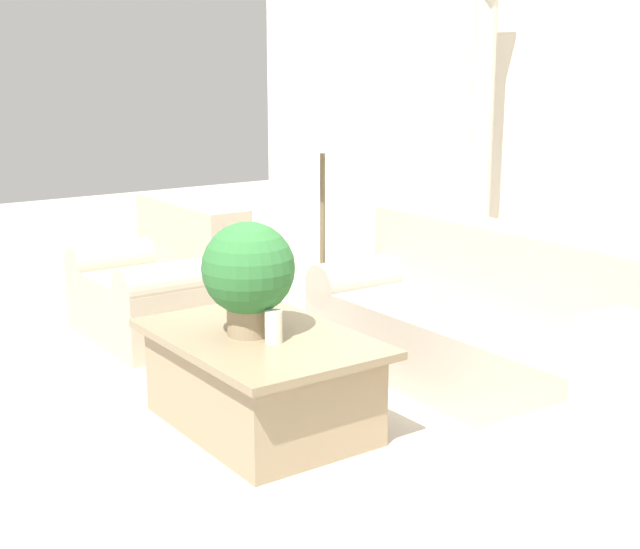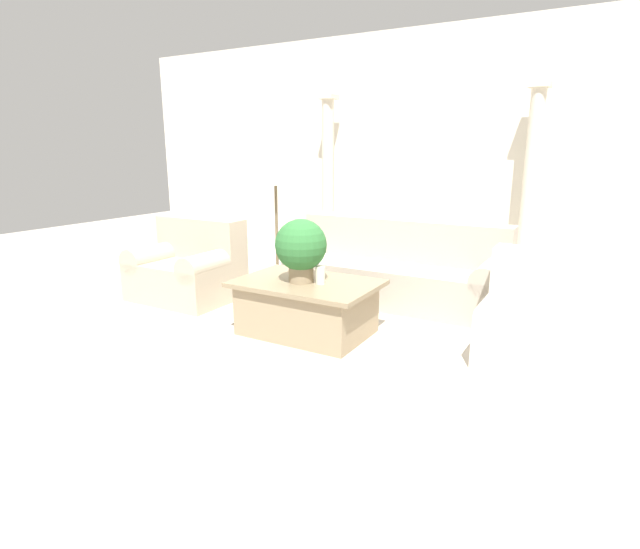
{
  "view_description": "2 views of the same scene",
  "coord_description": "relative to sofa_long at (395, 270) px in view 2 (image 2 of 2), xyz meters",
  "views": [
    {
      "loc": [
        3.59,
        -2.67,
        1.79
      ],
      "look_at": [
        -0.19,
        0.01,
        0.68
      ],
      "focal_mm": 50.0,
      "sensor_mm": 36.0,
      "label": 1
    },
    {
      "loc": [
        2.26,
        -4.15,
        1.63
      ],
      "look_at": [
        0.04,
        -0.31,
        0.51
      ],
      "focal_mm": 28.0,
      "sensor_mm": 36.0,
      "label": 2
    }
  ],
  "objects": [
    {
      "name": "column_right",
      "position": [
        1.09,
        1.54,
        0.87
      ],
      "size": [
        0.24,
        0.24,
        2.37
      ],
      "color": "beige",
      "rests_on": "ground_plane"
    },
    {
      "name": "potted_plant",
      "position": [
        -0.34,
        -1.39,
        0.46
      ],
      "size": [
        0.45,
        0.45,
        0.56
      ],
      "color": "#937F60",
      "rests_on": "coffee_table"
    },
    {
      "name": "coffee_table",
      "position": [
        -0.31,
        -1.35,
        -0.09
      ],
      "size": [
        1.24,
        0.84,
        0.49
      ],
      "color": "#998466",
      "rests_on": "ground_plane"
    },
    {
      "name": "floor_lamp",
      "position": [
        -1.46,
        -0.16,
        0.92
      ],
      "size": [
        0.44,
        0.44,
        1.46
      ],
      "color": "brown",
      "rests_on": "ground_plane"
    },
    {
      "name": "pillar_candle",
      "position": [
        -0.16,
        -1.37,
        0.22
      ],
      "size": [
        0.08,
        0.08,
        0.16
      ],
      "color": "silver",
      "rests_on": "coffee_table"
    },
    {
      "name": "ground_plane",
      "position": [
        -0.33,
        -0.85,
        -0.34
      ],
      "size": [
        16.0,
        16.0,
        0.0
      ],
      "primitive_type": "plane",
      "color": "#BCB2A3"
    },
    {
      "name": "loveseat",
      "position": [
        -2.04,
        -1.04,
        0.01
      ],
      "size": [
        1.1,
        0.85,
        0.88
      ],
      "color": "#B7A890",
      "rests_on": "ground_plane"
    },
    {
      "name": "wall_back",
      "position": [
        -0.33,
        1.88,
        1.26
      ],
      "size": [
        10.0,
        0.06,
        3.2
      ],
      "color": "silver",
      "rests_on": "ground_plane"
    },
    {
      "name": "armchair",
      "position": [
        1.54,
        -0.92,
        0.0
      ],
      "size": [
        0.77,
        0.84,
        0.84
      ],
      "color": "beige",
      "rests_on": "ground_plane"
    },
    {
      "name": "sofa_long",
      "position": [
        0.0,
        0.0,
        0.0
      ],
      "size": [
        2.35,
        0.85,
        0.88
      ],
      "color": "#ADA393",
      "rests_on": "ground_plane"
    },
    {
      "name": "column_left",
      "position": [
        -1.7,
        1.54,
        0.87
      ],
      "size": [
        0.24,
        0.24,
        2.37
      ],
      "color": "beige",
      "rests_on": "ground_plane"
    }
  ]
}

